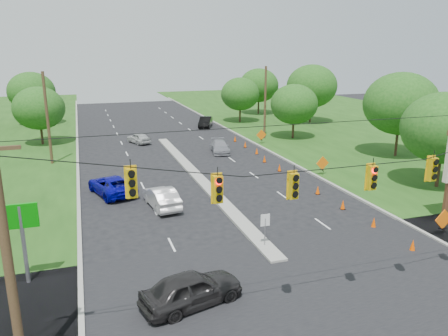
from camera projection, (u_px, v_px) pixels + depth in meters
name	position (u px, v px, depth m)	size (l,w,h in m)	color
ground	(318.00, 304.00, 19.59)	(160.00, 160.00, 0.00)	black
cross_street	(318.00, 304.00, 19.59)	(160.00, 14.00, 0.02)	black
curb_left	(78.00, 162.00, 44.01)	(0.25, 110.00, 0.16)	gray
curb_right	(262.00, 148.00, 50.11)	(0.25, 110.00, 0.16)	gray
median	(197.00, 177.00, 38.82)	(1.00, 34.00, 0.18)	gray
median_sign	(265.00, 224.00, 24.70)	(0.55, 0.06, 2.05)	gray
signal_span	(336.00, 207.00, 17.34)	(25.60, 0.32, 9.00)	#422D1C
utility_pole_far_left	(48.00, 119.00, 42.10)	(0.28, 0.28, 9.00)	#422D1C
utility_pole_far_right	(265.00, 103.00, 54.23)	(0.28, 0.28, 9.00)	#422D1C
cone_0	(413.00, 245.00, 24.59)	(0.32, 0.32, 0.70)	#F94E00
cone_1	(374.00, 223.00, 27.80)	(0.32, 0.32, 0.70)	#F94E00
cone_2	(343.00, 205.00, 31.00)	(0.32, 0.32, 0.70)	#F94E00
cone_3	(318.00, 190.00, 34.21)	(0.32, 0.32, 0.70)	#F94E00
cone_4	(297.00, 178.00, 37.41)	(0.32, 0.32, 0.70)	#F94E00
cone_5	(279.00, 168.00, 40.62)	(0.32, 0.32, 0.70)	#F94E00
cone_6	(265.00, 159.00, 43.82)	(0.32, 0.32, 0.70)	#F94E00
cone_7	(257.00, 151.00, 47.21)	(0.32, 0.32, 0.70)	#F94E00
cone_8	(245.00, 144.00, 50.42)	(0.32, 0.32, 0.70)	#F94E00
cone_9	(235.00, 139.00, 53.62)	(0.32, 0.32, 0.70)	#F94E00
work_sign_0	(443.00, 220.00, 26.23)	(1.27, 0.58, 1.37)	black
work_sign_1	(322.00, 164.00, 39.05)	(1.27, 0.58, 1.37)	black
work_sign_2	(261.00, 135.00, 51.87)	(1.27, 0.58, 1.37)	black
tree_5	(39.00, 108.00, 50.85)	(5.88, 5.88, 6.86)	black
tree_6	(31.00, 92.00, 63.81)	(6.72, 6.72, 7.84)	black
tree_7	(444.00, 128.00, 34.70)	(6.72, 6.72, 7.84)	black
tree_8	(401.00, 104.00, 44.91)	(7.56, 7.56, 8.82)	black
tree_9	(294.00, 104.00, 54.41)	(5.88, 5.88, 6.86)	black
tree_10	(312.00, 86.00, 65.66)	(7.56, 7.56, 8.82)	black
tree_11	(259.00, 85.00, 74.69)	(6.72, 6.72, 7.84)	black
tree_12	(240.00, 94.00, 66.63)	(5.88, 5.88, 6.86)	black
black_sedan	(192.00, 289.00, 19.29)	(1.88, 4.67, 1.59)	black
white_sedan	(162.00, 197.00, 31.28)	(1.61, 4.60, 1.52)	#BCB8B8
blue_pickup	(112.00, 185.00, 34.12)	(2.44, 5.29, 1.47)	#07059B
silver_car_far	(220.00, 147.00, 47.93)	(1.81, 4.46, 1.29)	gray
silver_car_oncoming	(139.00, 138.00, 52.52)	(1.52, 3.78, 1.29)	#B6B6B6
dark_car_receding	(206.00, 122.00, 63.17)	(1.62, 4.64, 1.53)	black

